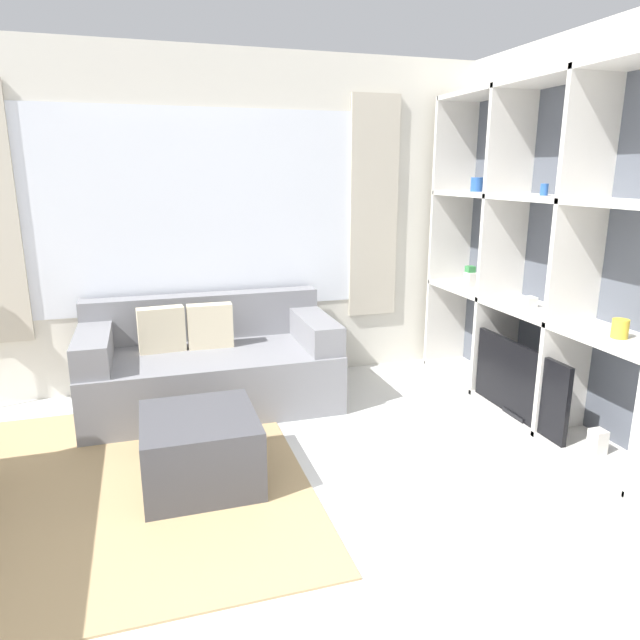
# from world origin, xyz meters

# --- Properties ---
(wall_back) EXTENTS (6.09, 0.11, 2.70)m
(wall_back) POSITION_xyz_m (0.00, 3.08, 1.36)
(wall_back) COLOR silver
(wall_back) RESTS_ON ground_plane
(wall_right) EXTENTS (0.07, 4.25, 2.70)m
(wall_right) POSITION_xyz_m (2.48, 1.53, 1.35)
(wall_right) COLOR silver
(wall_right) RESTS_ON ground_plane
(area_rug) EXTENTS (2.30, 2.29, 0.01)m
(area_rug) POSITION_xyz_m (-0.76, 1.49, 0.01)
(area_rug) COLOR tan
(area_rug) RESTS_ON ground_plane
(shelving_unit) EXTENTS (0.42, 2.44, 2.38)m
(shelving_unit) POSITION_xyz_m (2.28, 1.72, 1.14)
(shelving_unit) COLOR #515660
(shelving_unit) RESTS_ON ground_plane
(couch_main) EXTENTS (1.88, 0.95, 0.81)m
(couch_main) POSITION_xyz_m (-0.02, 2.57, 0.31)
(couch_main) COLOR gray
(couch_main) RESTS_ON ground_plane
(ottoman) EXTENTS (0.65, 0.68, 0.42)m
(ottoman) POSITION_xyz_m (-0.21, 1.39, 0.21)
(ottoman) COLOR #47474C
(ottoman) RESTS_ON ground_plane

